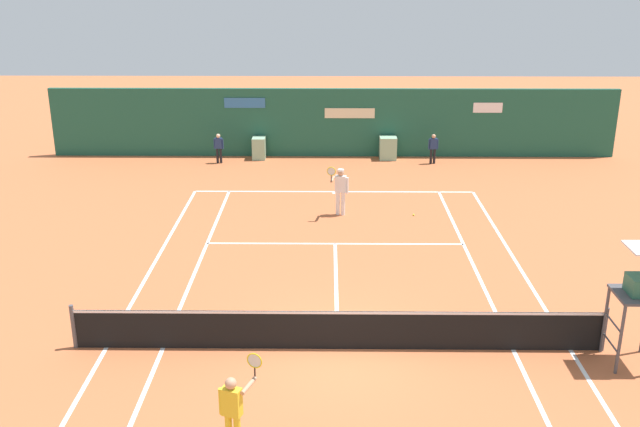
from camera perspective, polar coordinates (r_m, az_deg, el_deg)
ground_plane at (r=17.26m, az=1.38°, el=-9.65°), size 80.00×80.00×0.01m
tennis_net at (r=16.51m, az=1.42°, el=-9.09°), size 12.10×0.10×1.07m
sponsor_back_wall at (r=32.22m, az=1.05°, el=7.10°), size 25.00×1.02×3.03m
umpire_chair at (r=16.86m, az=23.98°, el=-5.48°), size 1.00×1.00×2.74m
player_on_baseline at (r=24.71m, az=1.61°, el=2.06°), size 0.75×0.68×1.87m
player_near_side at (r=13.32m, az=-6.88°, el=-14.94°), size 0.77×0.63×1.78m
ball_kid_left_post at (r=31.50m, az=8.92°, el=5.23°), size 0.43×0.19×1.30m
ball_kid_right_post at (r=31.52m, az=-8.00°, el=5.28°), size 0.43×0.18×1.29m
tennis_ball_near_service_line at (r=18.26m, az=1.16°, el=-7.80°), size 0.07×0.07×0.07m
tennis_ball_by_sideline at (r=25.13m, az=7.40°, el=-0.11°), size 0.07×0.07×0.07m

